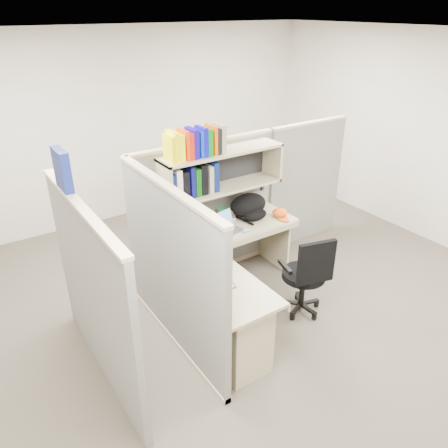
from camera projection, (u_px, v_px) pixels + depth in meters
ground at (250, 309)px, 4.68m from camera, size 6.00×6.00×0.00m
room_shell at (255, 165)px, 3.95m from camera, size 6.00×6.00×6.00m
cubicle at (197, 226)px, 4.43m from camera, size 3.79×1.84×1.95m
desk at (235, 302)px, 4.07m from camera, size 1.74×1.75×0.73m
laptop at (229, 224)px, 4.64m from camera, size 0.35×0.35×0.21m
backpack at (251, 207)px, 4.96m from camera, size 0.49×0.41×0.27m
orange_cap at (280, 213)px, 5.03m from camera, size 0.23×0.24×0.10m
snack_canister at (217, 271)px, 3.90m from camera, size 0.11×0.11×0.11m
tissue_box at (210, 286)px, 3.62m from camera, size 0.13×0.13×0.20m
mouse at (246, 230)px, 4.70m from camera, size 0.11×0.09×0.04m
paper_cup at (216, 220)px, 4.83m from camera, size 0.09×0.09×0.11m
book_stack at (225, 214)px, 4.98m from camera, size 0.17×0.23×0.11m
loose_paper at (218, 281)px, 3.87m from camera, size 0.26×0.31×0.00m
task_chair at (305, 287)px, 4.47m from camera, size 0.53×0.49×0.94m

